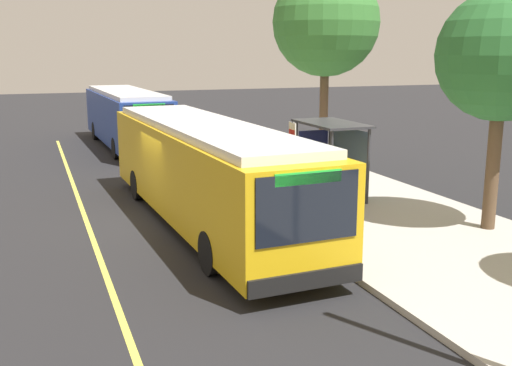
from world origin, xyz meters
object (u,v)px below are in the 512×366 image
(transit_bus_second, at_px, (126,116))
(pedestrian_commuter, at_px, (324,188))
(transit_bus_main, at_px, (205,169))
(route_sign_post, at_px, (292,157))
(waiting_bench, at_px, (330,181))

(transit_bus_second, distance_m, pedestrian_commuter, 17.04)
(transit_bus_main, bearing_deg, pedestrian_commuter, 65.65)
(route_sign_post, distance_m, pedestrian_commuter, 1.27)
(waiting_bench, bearing_deg, transit_bus_main, -72.78)
(transit_bus_second, relative_size, route_sign_post, 4.06)
(transit_bus_main, relative_size, waiting_bench, 7.86)
(transit_bus_second, xyz_separation_m, route_sign_post, (16.11, 2.25, 0.34))
(transit_bus_second, height_order, pedestrian_commuter, transit_bus_second)
(waiting_bench, bearing_deg, pedestrian_commuter, -30.56)
(transit_bus_second, xyz_separation_m, waiting_bench, (13.91, 4.63, -0.98))
(transit_bus_main, distance_m, route_sign_post, 2.52)
(waiting_bench, xyz_separation_m, route_sign_post, (2.20, -2.37, 1.32))
(transit_bus_second, relative_size, waiting_bench, 7.10)
(transit_bus_main, relative_size, route_sign_post, 4.49)
(transit_bus_main, height_order, pedestrian_commuter, transit_bus_main)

